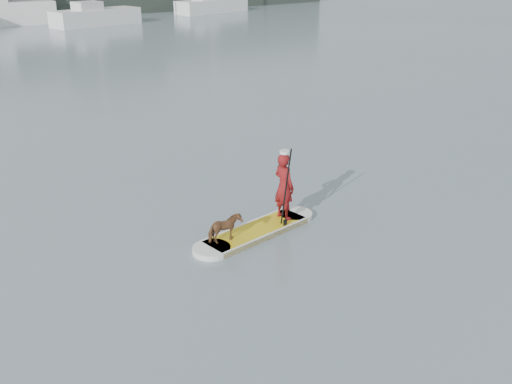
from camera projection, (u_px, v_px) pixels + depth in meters
ground at (461, 257)px, 11.63m from camera, size 140.00×140.00×0.00m
paddleboard at (256, 231)px, 12.55m from camera, size 3.29×0.98×0.12m
paddler at (284, 186)px, 12.76m from camera, size 0.38×0.57×1.55m
white_cap at (285, 152)px, 12.45m from camera, size 0.22×0.22×0.07m
dog at (225, 229)px, 11.86m from camera, size 0.74×0.39×0.61m
paddle at (286, 197)px, 12.44m from camera, size 0.10×0.30×2.00m
sailboat_e at (95, 16)px, 48.93m from camera, size 7.92×3.56×11.07m
sailboat_f at (211, 4)px, 59.52m from camera, size 8.54×3.62×12.39m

